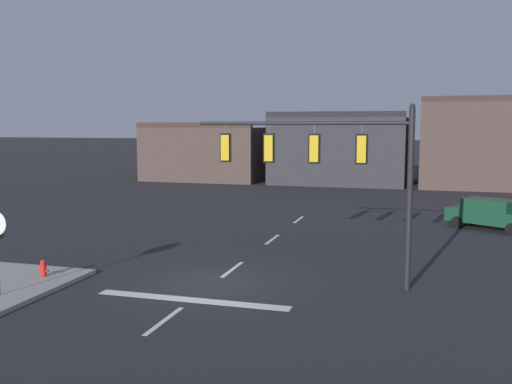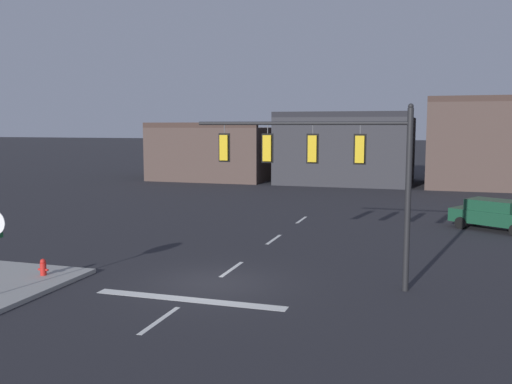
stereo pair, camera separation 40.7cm
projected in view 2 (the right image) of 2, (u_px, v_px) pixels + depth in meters
ground_plane at (212, 283)px, 19.89m from camera, size 400.00×400.00×0.00m
stop_bar_paint at (189, 299)px, 18.00m from camera, size 6.40×0.50×0.01m
lane_centreline at (232, 269)px, 21.79m from camera, size 0.16×26.40×0.01m
signal_mast_near_side at (328, 161)px, 19.24m from camera, size 7.41×0.41×6.18m
car_lot_nearside at (495, 214)px, 29.75m from camera, size 4.71×3.78×1.61m
fire_hydrant at (43, 270)px, 20.33m from camera, size 0.40×0.30×0.75m
building_row at (427, 144)px, 52.63m from camera, size 49.15×12.82×11.26m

